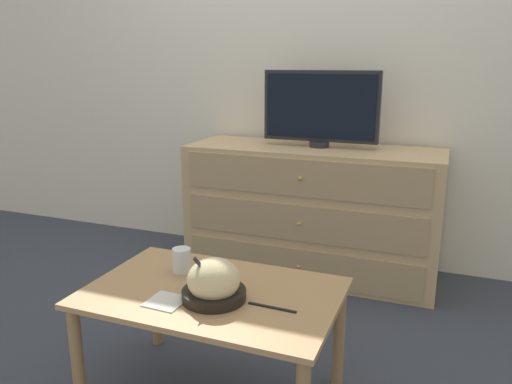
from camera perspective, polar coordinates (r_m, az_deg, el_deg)
ground_plane at (r=3.34m, az=5.07°, el=-6.84°), size 12.00×12.00×0.00m
wall_back at (r=3.14m, az=5.75°, el=16.04°), size 12.00×0.05×2.60m
dresser at (r=2.93m, az=6.36°, el=-2.19°), size 1.44×0.51×0.75m
tv at (r=2.84m, az=7.39°, el=9.56°), size 0.66×0.11×0.42m
coffee_table at (r=1.83m, az=-4.92°, el=-12.92°), size 0.89×0.57×0.44m
takeout_bowl at (r=1.71m, az=-4.85°, el=-10.36°), size 0.22×0.22×0.16m
drink_cup at (r=1.94m, az=-8.49°, el=-7.88°), size 0.07×0.07×0.09m
napkin at (r=1.74m, az=-10.25°, el=-12.19°), size 0.13×0.13×0.00m
knife at (r=1.67m, az=1.85°, el=-13.05°), size 0.17×0.02×0.01m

